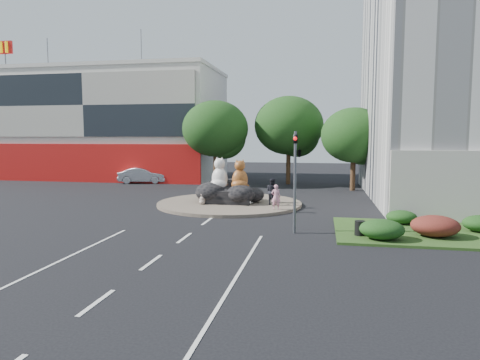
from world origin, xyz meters
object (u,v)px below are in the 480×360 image
Objects in this scene: cat_white at (220,173)px; parked_car at (143,175)px; kitten_white at (248,198)px; cat_tabby at (240,174)px; litter_bin at (360,228)px; pedestrian_dark at (272,191)px; pedestrian_pink at (276,197)px; kitten_calico at (202,198)px.

cat_white is 0.47× the size of parked_car.
kitten_white is 18.38m from parked_car.
cat_tabby is 17.49m from parked_car.
kitten_white is 10.11m from litter_bin.
kitten_white is 0.49× the size of pedestrian_dark.
parked_car is at bearing 86.71° from kitten_white.
cat_tabby is (1.44, -0.04, -0.07)m from cat_white.
parked_car reaches higher than kitten_white.
cat_tabby is 11.17m from litter_bin.
cat_white is at bearing 32.57° from pedestrian_dark.
cat_white reaches higher than parked_car.
pedestrian_dark is at bearing -82.26° from pedestrian_pink.
kitten_calico is at bearing -102.10° from cat_white.
cat_white is 2.73m from kitten_white.
litter_bin is (4.59, -5.94, -0.53)m from pedestrian_pink.
cat_tabby is 3.78m from pedestrian_pink.
litter_bin is (19.81, -20.44, -0.33)m from parked_car.
kitten_white is at bearing 131.27° from litter_bin.
cat_white is 1.26× the size of pedestrian_dark.
pedestrian_dark is 2.62× the size of litter_bin.
kitten_white reaches higher than kitten_calico.
cat_white is at bearing 159.76° from cat_tabby.
kitten_white is at bearing -64.01° from cat_tabby.
cat_white reaches higher than kitten_calico.
cat_white is 3.30× the size of litter_bin.
litter_bin is at bearing -97.67° from kitten_white.
cat_tabby is at bearing 28.05° from pedestrian_dark.
pedestrian_dark is (1.64, 0.12, 0.46)m from kitten_white.
kitten_calico is at bearing 143.65° from litter_bin.
kitten_calico is (-0.92, -1.17, -1.61)m from cat_white.
pedestrian_pink is 7.52m from litter_bin.
parked_car reaches higher than litter_bin.
cat_white is at bearing 54.83° from kitten_calico.
pedestrian_pink is 21.02m from parked_car.
kitten_calico reaches higher than litter_bin.
pedestrian_pink is at bearing -147.61° from parked_car.
litter_bin is (5.03, -7.71, -0.64)m from pedestrian_dark.
pedestrian_dark is at bearing 17.17° from cat_white.
parked_car is at bearing 158.34° from cat_white.
kitten_white is 0.56× the size of pedestrian_pink.
litter_bin is at bearing 164.55° from pedestrian_dark.
litter_bin is (9.68, -7.13, -0.16)m from kitten_calico.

